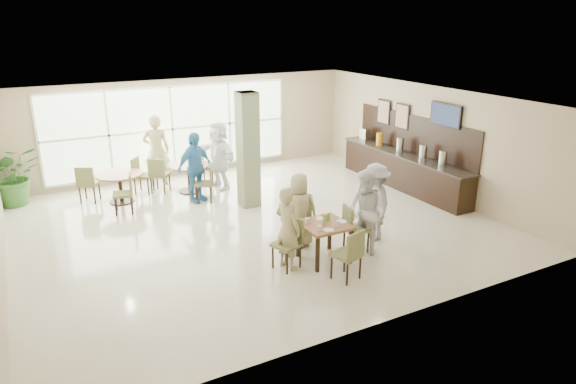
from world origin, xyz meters
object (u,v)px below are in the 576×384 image
teen_left (288,228)px  adult_b (218,155)px  round_table_left (120,180)px  teen_standing (375,202)px  adult_a (195,167)px  round_table_right (189,171)px  potted_plant (13,176)px  main_table (324,229)px  teen_far (299,210)px  adult_standing (156,150)px  teen_right (366,213)px  buffet_counter (404,168)px

teen_left → adult_b: bearing=-23.3°
round_table_left → teen_left: bearing=-68.7°
teen_standing → adult_a: bearing=-128.7°
round_table_right → potted_plant: size_ratio=0.74×
main_table → teen_far: teen_far is taller
teen_standing → adult_standing: 6.54m
round_table_left → adult_a: bearing=-26.6°
teen_left → teen_far: bearing=-57.5°
round_table_right → adult_a: 0.88m
round_table_left → teen_standing: size_ratio=0.71×
teen_right → teen_standing: (0.58, 0.47, -0.03)m
round_table_right → teen_left: bearing=-87.5°
potted_plant → main_table: bearing=-50.9°
teen_far → teen_standing: teen_standing is taller
teen_standing → round_table_left: bearing=-120.0°
teen_left → teen_right: (1.65, -0.16, 0.05)m
main_table → adult_a: size_ratio=0.49×
adult_b → round_table_right: bearing=-106.4°
teen_left → teen_standing: size_ratio=0.97×
main_table → adult_standing: adult_standing is taller
round_table_right → adult_b: size_ratio=0.60×
round_table_left → buffet_counter: bearing=-19.0°
round_table_left → adult_b: size_ratio=0.63×
round_table_right → adult_b: 0.90m
round_table_right → teen_right: teen_right is taller
teen_right → adult_a: adult_a is taller
main_table → adult_standing: 6.37m
main_table → adult_standing: size_ratio=0.44×
buffet_counter → adult_a: buffet_counter is taller
round_table_right → teen_far: teen_far is taller
teen_right → adult_b: 5.32m
potted_plant → adult_standing: (3.54, -0.10, 0.24)m
buffet_counter → potted_plant: size_ratio=3.17×
teen_left → adult_standing: (-0.79, 6.11, 0.19)m
adult_standing → main_table: bearing=120.3°
round_table_left → adult_standing: bearing=38.9°
main_table → teen_standing: size_ratio=0.53×
adult_b → adult_standing: bearing=-140.8°
teen_far → teen_right: size_ratio=0.91×
round_table_left → teen_far: 5.12m
potted_plant → adult_standing: size_ratio=0.75×
round_table_right → adult_standing: bearing=119.1°
teen_standing → adult_standing: (-3.02, 5.80, 0.17)m
teen_left → adult_b: 5.10m
round_table_left → adult_a: 1.91m
potted_plant → adult_standing: adult_standing is taller
adult_standing → adult_b: bearing=159.2°
round_table_right → teen_left: teen_left is taller
buffet_counter → adult_standing: 6.77m
buffet_counter → teen_right: 4.45m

